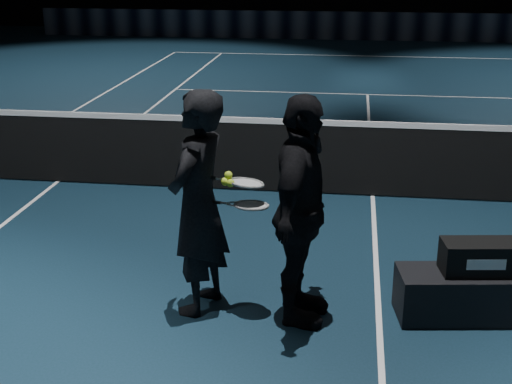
# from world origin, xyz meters

# --- Properties ---
(floor) EXTENTS (36.00, 36.00, 0.00)m
(floor) POSITION_xyz_m (0.00, 0.00, 0.00)
(floor) COLOR black
(floor) RESTS_ON ground
(court_lines) EXTENTS (10.98, 23.78, 0.01)m
(court_lines) POSITION_xyz_m (0.00, 0.00, 0.00)
(court_lines) COLOR white
(court_lines) RESTS_ON floor
(net_mesh) EXTENTS (12.80, 0.02, 0.86)m
(net_mesh) POSITION_xyz_m (0.00, 0.00, 0.45)
(net_mesh) COLOR black
(net_mesh) RESTS_ON floor
(net_tape) EXTENTS (12.80, 0.03, 0.07)m
(net_tape) POSITION_xyz_m (0.00, 0.00, 0.92)
(net_tape) COLOR white
(net_tape) RESTS_ON net_mesh
(sponsor_backdrop) EXTENTS (22.00, 0.15, 0.90)m
(sponsor_backdrop) POSITION_xyz_m (0.00, 15.50, 0.45)
(sponsor_backdrop) COLOR black
(sponsor_backdrop) RESTS_ON floor
(player_bench) EXTENTS (1.41, 0.64, 0.41)m
(player_bench) POSITION_xyz_m (0.82, -2.95, 0.20)
(player_bench) COLOR black
(player_bench) RESTS_ON floor
(racket_bag) EXTENTS (0.71, 0.38, 0.27)m
(racket_bag) POSITION_xyz_m (0.82, -2.95, 0.54)
(racket_bag) COLOR black
(racket_bag) RESTS_ON player_bench
(bag_signature) EXTENTS (0.31, 0.05, 0.09)m
(bag_signature) POSITION_xyz_m (0.82, -3.09, 0.54)
(bag_signature) COLOR white
(bag_signature) RESTS_ON racket_bag
(player_a) EXTENTS (0.62, 0.79, 1.90)m
(player_a) POSITION_xyz_m (-1.52, -3.10, 0.95)
(player_a) COLOR black
(player_a) RESTS_ON floor
(player_b) EXTENTS (0.60, 1.16, 1.90)m
(player_b) POSITION_xyz_m (-0.67, -3.18, 0.95)
(player_b) COLOR black
(player_b) RESTS_ON floor
(racket_lower) EXTENTS (0.70, 0.28, 0.03)m
(racket_lower) POSITION_xyz_m (-1.07, -3.15, 0.97)
(racket_lower) COLOR black
(racket_lower) RESTS_ON player_a
(racket_upper) EXTENTS (0.69, 0.24, 0.10)m
(racket_upper) POSITION_xyz_m (-1.12, -3.10, 1.15)
(racket_upper) COLOR black
(racket_upper) RESTS_ON player_b
(tennis_balls) EXTENTS (0.12, 0.10, 0.12)m
(tennis_balls) POSITION_xyz_m (-1.26, -3.12, 1.17)
(tennis_balls) COLOR yellow
(tennis_balls) RESTS_ON racket_upper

